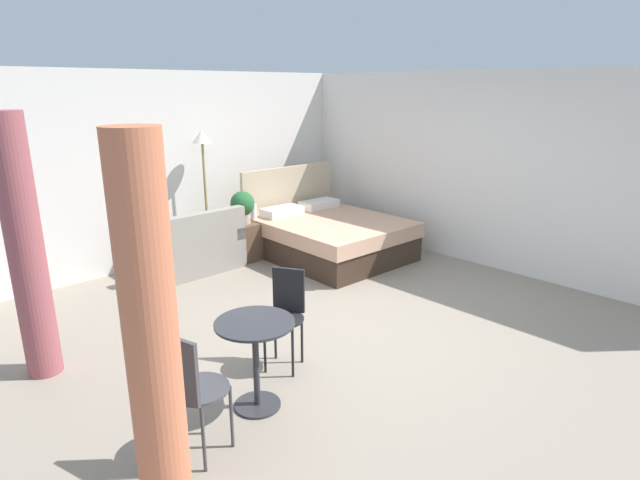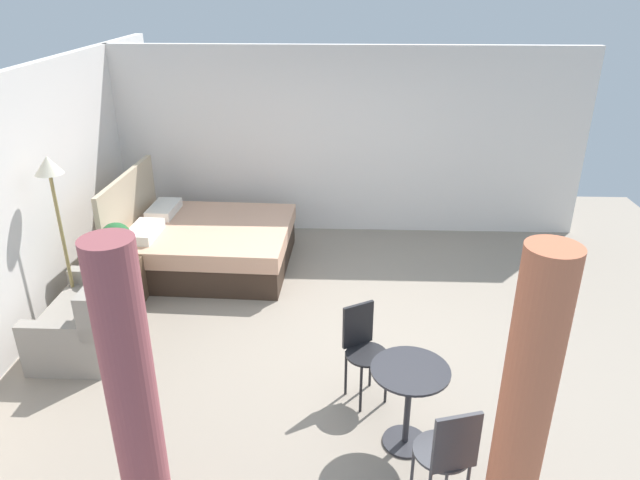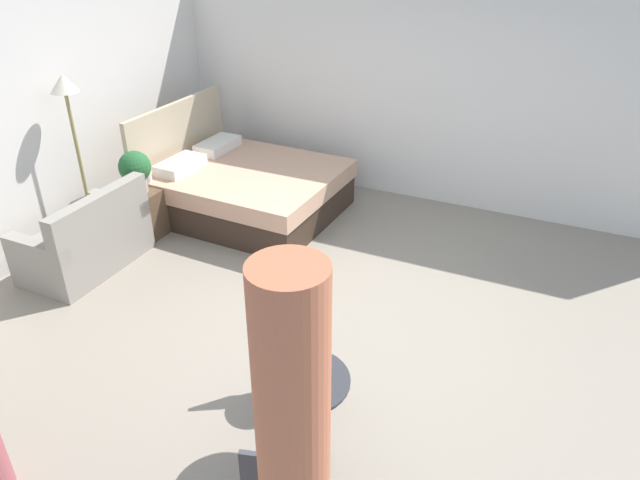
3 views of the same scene
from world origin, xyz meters
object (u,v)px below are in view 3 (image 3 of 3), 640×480
Objects in this scene: bed at (245,188)px; vase at (147,174)px; floor_lamp at (70,114)px; cafe_chair_near_couch at (296,333)px; nightstand at (147,210)px; potted_plant at (135,169)px; balcony_table at (302,406)px; couch at (87,242)px.

vase is (-0.78, 0.75, 0.35)m from bed.
floor_lamp reaches higher than cafe_chair_near_couch.
vase is at bearing -33.84° from floor_lamp.
nightstand is 1.31m from floor_lamp.
balcony_table is at bearing -124.51° from potted_plant.
nightstand is 2.27× the size of vase.
potted_plant is at bearing 61.12° from cafe_chair_near_couch.
bed is 1.70× the size of couch.
couch is at bearing -141.13° from floor_lamp.
vase is at bearing 58.03° from cafe_chair_near_couch.
bed is at bearing -39.97° from floor_lamp.
couch is 0.67× the size of floor_lamp.
couch is 2.81m from cafe_chair_near_couch.
potted_plant is (0.76, -0.07, 0.51)m from couch.
balcony_table is (-2.15, -3.01, 0.23)m from nightstand.
nightstand is at bearing 141.27° from bed.
couch is 0.86m from nightstand.
nightstand is at bearing -3.29° from couch.
potted_plant is 0.52× the size of cafe_chair_near_couch.
potted_plant reaches higher than cafe_chair_near_couch.
bed is at bearing -43.70° from vase.
cafe_chair_near_couch reaches higher than balcony_table.
bed is 3.82m from balcony_table.
cafe_chair_near_couch is at bearing -104.52° from couch.
bed is 2.38× the size of cafe_chair_near_couch.
floor_lamp is at bearing 128.52° from potted_plant.
floor_lamp is 3.93m from balcony_table.
potted_plant reaches higher than vase.
balcony_table is (-2.05, -2.99, -0.30)m from potted_plant.
potted_plant is 3.64m from balcony_table.
potted_plant reaches higher than couch.
bed is 8.85× the size of vase.
nightstand is 0.54m from potted_plant.
potted_plant reaches higher than balcony_table.
balcony_table is (-1.72, -3.40, -0.94)m from floor_lamp.
vase is at bearing 11.71° from potted_plant.
nightstand is (-0.90, 0.73, -0.04)m from bed.
vase reaches higher than nightstand.
bed is 3.14m from cafe_chair_near_couch.
potted_plant is (-1.00, 0.70, 0.49)m from bed.
couch is 1.40× the size of cafe_chair_near_couch.
vase is (0.12, 0.02, 0.39)m from nightstand.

